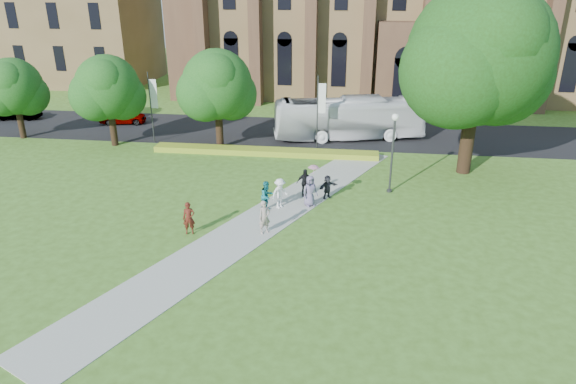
# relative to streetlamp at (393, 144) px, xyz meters

# --- Properties ---
(ground) EXTENTS (160.00, 160.00, 0.00)m
(ground) POSITION_rel_streetlamp_xyz_m (-7.50, -6.50, -3.30)
(ground) COLOR #42621D
(ground) RESTS_ON ground
(road) EXTENTS (160.00, 10.00, 0.02)m
(road) POSITION_rel_streetlamp_xyz_m (-7.50, 13.50, -3.29)
(road) COLOR black
(road) RESTS_ON ground
(footpath) EXTENTS (15.58, 28.54, 0.04)m
(footpath) POSITION_rel_streetlamp_xyz_m (-7.50, -5.50, -3.28)
(footpath) COLOR #B2B2A8
(footpath) RESTS_ON ground
(flower_hedge) EXTENTS (18.00, 1.40, 0.45)m
(flower_hedge) POSITION_rel_streetlamp_xyz_m (-9.50, 6.70, -3.07)
(flower_hedge) COLOR gold
(flower_hedge) RESTS_ON ground
(building_west) EXTENTS (22.00, 14.00, 18.30)m
(building_west) POSITION_rel_streetlamp_xyz_m (-41.50, 35.50, 5.91)
(building_west) COLOR brown
(building_west) RESTS_ON ground
(streetlamp) EXTENTS (0.44, 0.44, 5.24)m
(streetlamp) POSITION_rel_streetlamp_xyz_m (0.00, 0.00, 0.00)
(streetlamp) COLOR #38383D
(streetlamp) RESTS_ON ground
(large_tree) EXTENTS (9.60, 9.60, 13.20)m
(large_tree) POSITION_rel_streetlamp_xyz_m (5.50, 4.50, 5.07)
(large_tree) COLOR #332114
(large_tree) RESTS_ON ground
(street_tree_0) EXTENTS (5.20, 5.20, 7.50)m
(street_tree_0) POSITION_rel_streetlamp_xyz_m (-22.50, 7.50, 1.58)
(street_tree_0) COLOR #332114
(street_tree_0) RESTS_ON ground
(street_tree_1) EXTENTS (5.60, 5.60, 8.05)m
(street_tree_1) POSITION_rel_streetlamp_xyz_m (-13.50, 8.00, 1.93)
(street_tree_1) COLOR #332114
(street_tree_1) RESTS_ON ground
(street_tree_2) EXTENTS (4.80, 4.80, 6.95)m
(street_tree_2) POSITION_rel_streetlamp_xyz_m (-31.50, 8.50, 1.23)
(street_tree_2) COLOR #332114
(street_tree_2) RESTS_ON ground
(banner_pole_0) EXTENTS (0.70, 0.10, 6.00)m
(banner_pole_0) POSITION_rel_streetlamp_xyz_m (-5.39, 8.70, 0.09)
(banner_pole_0) COLOR #38383D
(banner_pole_0) RESTS_ON ground
(banner_pole_1) EXTENTS (0.70, 0.10, 6.00)m
(banner_pole_1) POSITION_rel_streetlamp_xyz_m (-19.39, 8.70, 0.09)
(banner_pole_1) COLOR #38383D
(banner_pole_1) RESTS_ON ground
(tour_coach) EXTENTS (13.32, 5.87, 3.61)m
(tour_coach) POSITION_rel_streetlamp_xyz_m (-3.03, 12.03, -1.47)
(tour_coach) COLOR silver
(tour_coach) RESTS_ON road
(car_0) EXTENTS (4.60, 2.57, 1.48)m
(car_0) POSITION_rel_streetlamp_xyz_m (-24.75, 14.20, -2.54)
(car_0) COLOR gray
(car_0) RESTS_ON road
(car_1) EXTENTS (4.37, 2.14, 1.38)m
(car_1) POSITION_rel_streetlamp_xyz_m (-35.82, 14.44, -2.59)
(car_1) COLOR gray
(car_1) RESTS_ON road
(pedestrian_0) EXTENTS (0.75, 0.59, 1.82)m
(pedestrian_0) POSITION_rel_streetlamp_xyz_m (-11.17, -7.61, -2.35)
(pedestrian_0) COLOR #501C12
(pedestrian_0) RESTS_ON footpath
(pedestrian_1) EXTENTS (1.12, 1.15, 1.86)m
(pedestrian_1) POSITION_rel_streetlamp_xyz_m (-7.48, -4.05, -2.33)
(pedestrian_1) COLOR #176E76
(pedestrian_1) RESTS_ON footpath
(pedestrian_2) EXTENTS (1.32, 1.36, 1.87)m
(pedestrian_2) POSITION_rel_streetlamp_xyz_m (-6.77, -3.53, -2.32)
(pedestrian_2) COLOR white
(pedestrian_2) RESTS_ON footpath
(pedestrian_3) EXTENTS (1.15, 0.75, 1.82)m
(pedestrian_3) POSITION_rel_streetlamp_xyz_m (-5.46, -1.49, -2.35)
(pedestrian_3) COLOR black
(pedestrian_3) RESTS_ON footpath
(pedestrian_4) EXTENTS (1.13, 1.02, 1.93)m
(pedestrian_4) POSITION_rel_streetlamp_xyz_m (-4.98, -3.00, -2.29)
(pedestrian_4) COLOR slate
(pedestrian_4) RESTS_ON footpath
(pedestrian_5) EXTENTS (1.35, 1.29, 1.53)m
(pedestrian_5) POSITION_rel_streetlamp_xyz_m (-4.00, -1.70, -2.49)
(pedestrian_5) COLOR #212128
(pedestrian_5) RESTS_ON footpath
(pedestrian_6) EXTENTS (0.82, 0.78, 1.89)m
(pedestrian_6) POSITION_rel_streetlamp_xyz_m (-7.10, -7.02, -2.31)
(pedestrian_6) COLOR gray
(pedestrian_6) RESTS_ON footpath
(parasol) EXTENTS (0.88, 0.88, 0.59)m
(parasol) POSITION_rel_streetlamp_xyz_m (-4.80, -2.90, -1.03)
(parasol) COLOR #D798B3
(parasol) RESTS_ON pedestrian_4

